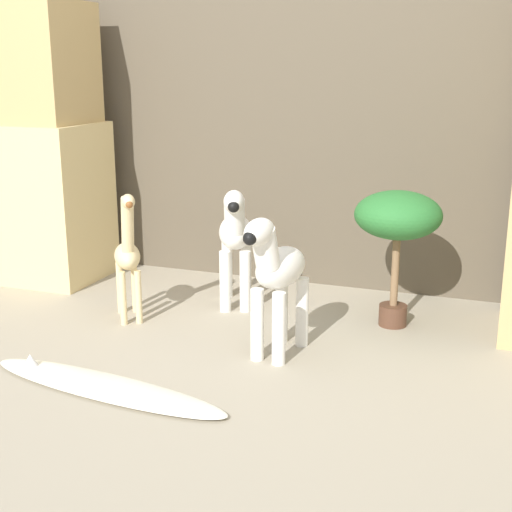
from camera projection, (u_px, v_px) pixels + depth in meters
The scene contains 8 objects.
ground_plane at pixel (212, 367), 2.87m from camera, with size 14.00×14.00×0.00m, color #9E937F.
wall_back at pixel (305, 80), 3.74m from camera, with size 6.40×0.08×2.20m.
rock_pillar_left at pixel (45, 153), 3.90m from camera, with size 0.57×0.51×1.50m.
zebra_right at pixel (276, 273), 2.89m from camera, with size 0.21×0.46×0.62m.
zebra_left at pixel (235, 237), 3.50m from camera, with size 0.27×0.46×0.62m.
giraffe_figurine at pixel (128, 254), 3.31m from camera, with size 0.28×0.35×0.64m.
potted_palm_front at pixel (398, 220), 3.20m from camera, with size 0.39×0.39×0.63m.
surfboard at pixel (102, 386), 2.67m from camera, with size 1.07×0.33×0.07m.
Camera 1 is at (1.08, -2.43, 1.19)m, focal length 50.00 mm.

